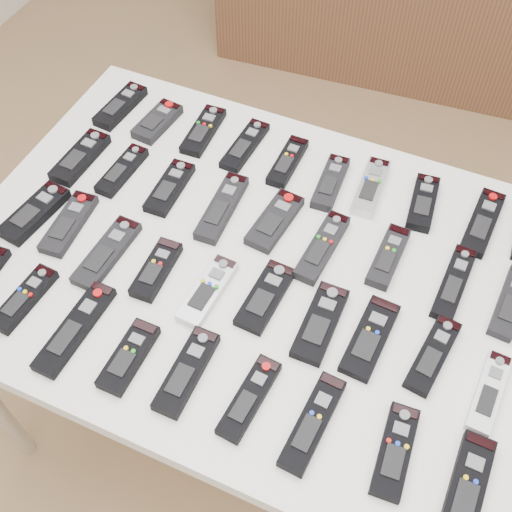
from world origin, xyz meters
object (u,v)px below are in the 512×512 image
at_px(remote_18, 511,302).
at_px(remote_34, 249,398).
at_px(remote_16, 388,257).
at_px(remote_6, 371,187).
at_px(remote_37, 467,488).
at_px(remote_4, 288,162).
at_px(remote_8, 483,222).
at_px(remote_11, 122,170).
at_px(remote_35, 313,423).
at_px(remote_23, 208,291).
at_px(remote_33, 187,371).
at_px(remote_5, 330,183).
at_px(remote_22, 156,269).
at_px(remote_3, 245,145).
at_px(remote_0, 120,106).
at_px(remote_27, 433,355).
at_px(table, 256,277).
at_px(remote_28, 489,392).
at_px(remote_15, 322,247).
at_px(remote_30, 24,299).
at_px(remote_26, 370,338).
at_px(remote_7, 423,203).
at_px(remote_14, 275,221).
at_px(remote_25, 320,323).
at_px(remote_19, 35,213).
at_px(remote_2, 203,131).
at_px(remote_1, 157,122).
at_px(remote_13, 222,208).
at_px(remote_20, 69,223).
at_px(remote_32, 129,357).
at_px(remote_21, 107,253).
at_px(remote_10, 80,157).
at_px(remote_36, 395,451).
at_px(remote_31, 75,328).
at_px(remote_12, 170,188).

height_order(remote_18, remote_34, remote_34).
bearing_deg(remote_16, remote_6, 120.07).
bearing_deg(remote_37, remote_4, 135.13).
distance_m(remote_4, remote_8, 0.46).
xyz_separation_m(remote_11, remote_35, (0.62, -0.39, 0.00)).
height_order(remote_23, remote_33, remote_33).
xyz_separation_m(remote_5, remote_22, (-0.24, -0.37, 0.00)).
bearing_deg(remote_3, remote_37, -38.38).
relative_size(remote_0, remote_6, 0.98).
relative_size(remote_6, remote_22, 1.15).
bearing_deg(remote_23, remote_27, 8.47).
xyz_separation_m(remote_6, remote_11, (-0.54, -0.18, -0.00)).
xyz_separation_m(table, remote_3, (-0.16, 0.30, 0.07)).
bearing_deg(remote_23, remote_33, -72.73).
height_order(remote_8, remote_18, remote_8).
relative_size(remote_11, remote_28, 0.95).
relative_size(remote_5, remote_37, 0.85).
bearing_deg(remote_15, remote_30, -139.91).
distance_m(remote_4, remote_28, 0.67).
bearing_deg(remote_26, remote_3, 142.06).
bearing_deg(remote_7, remote_22, -144.54).
distance_m(remote_5, remote_30, 0.70).
bearing_deg(remote_14, remote_5, 70.94).
relative_size(remote_14, remote_26, 0.93).
bearing_deg(remote_35, remote_25, 110.79).
relative_size(remote_3, remote_19, 1.01).
bearing_deg(remote_2, remote_4, -6.84).
height_order(remote_4, remote_18, remote_4).
height_order(remote_1, remote_13, same).
relative_size(remote_20, remote_32, 1.14).
bearing_deg(remote_28, remote_14, 160.47).
relative_size(remote_3, remote_33, 0.97).
bearing_deg(remote_21, remote_10, 136.01).
bearing_deg(remote_11, remote_36, -23.68).
height_order(remote_14, remote_18, remote_14).
xyz_separation_m(remote_5, remote_26, (0.21, -0.35, -0.00)).
distance_m(remote_25, remote_34, 0.21).
bearing_deg(remote_36, remote_19, 164.06).
xyz_separation_m(remote_30, remote_31, (0.13, -0.02, -0.00)).
height_order(remote_1, remote_27, remote_1).
relative_size(remote_0, remote_28, 0.99).
height_order(remote_1, remote_15, same).
bearing_deg(remote_6, remote_28, -51.36).
xyz_separation_m(remote_2, remote_14, (0.27, -0.19, 0.00)).
height_order(remote_10, remote_18, remote_10).
distance_m(table, remote_31, 0.39).
height_order(remote_8, remote_36, same).
bearing_deg(remote_14, remote_12, -172.68).
relative_size(remote_15, remote_33, 1.05).
bearing_deg(remote_35, remote_37, 3.72).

